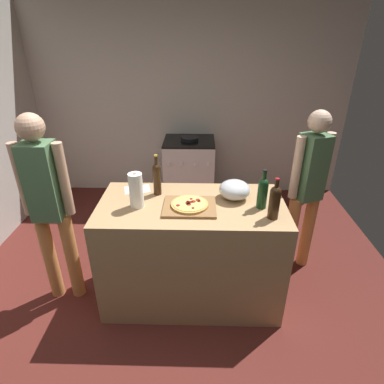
% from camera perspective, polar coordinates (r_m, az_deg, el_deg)
% --- Properties ---
extents(ground_plane, '(4.44, 3.34, 0.02)m').
position_cam_1_polar(ground_plane, '(3.61, -3.33, -9.37)').
color(ground_plane, '#511E19').
extents(kitchen_wall_rear, '(4.44, 0.10, 2.60)m').
position_cam_1_polar(kitchen_wall_rear, '(4.39, -2.31, 16.21)').
color(kitchen_wall_rear, '#BCB7AD').
rests_on(kitchen_wall_rear, ground_plane).
extents(counter, '(1.46, 0.73, 0.93)m').
position_cam_1_polar(counter, '(2.73, -0.05, -10.60)').
color(counter, tan).
rests_on(counter, ground_plane).
extents(cutting_board, '(0.40, 0.32, 0.02)m').
position_cam_1_polar(cutting_board, '(2.41, -0.43, -2.65)').
color(cutting_board, olive).
rests_on(cutting_board, counter).
extents(pizza, '(0.28, 0.28, 0.03)m').
position_cam_1_polar(pizza, '(2.40, -0.43, -2.21)').
color(pizza, tan).
rests_on(pizza, cutting_board).
extents(mixing_bowl, '(0.25, 0.25, 0.15)m').
position_cam_1_polar(mixing_bowl, '(2.54, 7.64, 0.41)').
color(mixing_bowl, '#B2B2B7').
rests_on(mixing_bowl, counter).
extents(paper_towel_roll, '(0.11, 0.11, 0.28)m').
position_cam_1_polar(paper_towel_roll, '(2.41, -10.00, 0.27)').
color(paper_towel_roll, white).
rests_on(paper_towel_roll, counter).
extents(wine_bottle_amber, '(0.07, 0.07, 0.34)m').
position_cam_1_polar(wine_bottle_amber, '(2.57, -6.32, 2.61)').
color(wine_bottle_amber, '#331E0F').
rests_on(wine_bottle_amber, counter).
extents(wine_bottle_dark, '(0.08, 0.08, 0.31)m').
position_cam_1_polar(wine_bottle_dark, '(2.30, 14.61, -1.53)').
color(wine_bottle_dark, '#331E0F').
rests_on(wine_bottle_dark, counter).
extents(wine_bottle_clear, '(0.08, 0.08, 0.31)m').
position_cam_1_polar(wine_bottle_clear, '(2.42, 12.57, 0.10)').
color(wine_bottle_clear, '#143819').
rests_on(wine_bottle_clear, counter).
extents(recipe_sheet, '(0.24, 0.20, 0.00)m').
position_cam_1_polar(recipe_sheet, '(2.73, -9.80, 0.46)').
color(recipe_sheet, white).
rests_on(recipe_sheet, counter).
extents(stove, '(0.65, 0.59, 0.91)m').
position_cam_1_polar(stove, '(4.26, -0.49, 3.72)').
color(stove, '#B7B7BC').
rests_on(stove, ground_plane).
extents(person_in_stripes, '(0.39, 0.21, 1.64)m').
position_cam_1_polar(person_in_stripes, '(2.70, -24.44, -1.63)').
color(person_in_stripes, '#D88C4C').
rests_on(person_in_stripes, ground_plane).
extents(person_in_red, '(0.36, 0.26, 1.57)m').
position_cam_1_polar(person_in_red, '(3.01, 20.06, 1.07)').
color(person_in_red, '#D88C4C').
rests_on(person_in_red, ground_plane).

